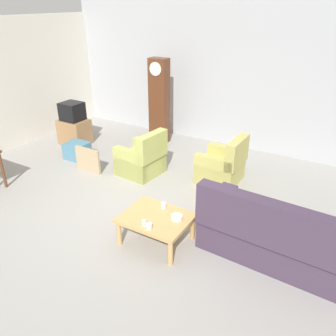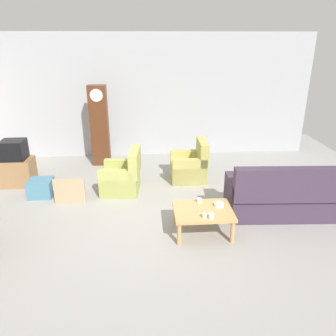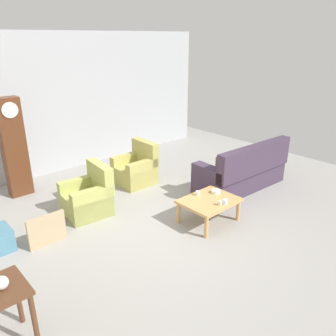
{
  "view_description": "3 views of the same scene",
  "coord_description": "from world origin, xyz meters",
  "views": [
    {
      "loc": [
        2.87,
        -3.96,
        3.19
      ],
      "look_at": [
        0.29,
        0.41,
        0.7
      ],
      "focal_mm": 36.87,
      "sensor_mm": 36.0,
      "label": 1
    },
    {
      "loc": [
        -0.25,
        -5.19,
        3.02
      ],
      "look_at": [
        0.16,
        0.54,
        0.74
      ],
      "focal_mm": 34.84,
      "sensor_mm": 36.0,
      "label": 2
    },
    {
      "loc": [
        -3.43,
        -3.98,
        3.08
      ],
      "look_at": [
        0.52,
        0.38,
        0.78
      ],
      "focal_mm": 36.26,
      "sensor_mm": 36.0,
      "label": 3
    }
  ],
  "objects": [
    {
      "name": "bowl_white_stacked",
      "position": [
        0.94,
        -0.45,
        0.46
      ],
      "size": [
        0.16,
        0.16,
        0.06
      ],
      "primitive_type": "cylinder",
      "color": "white",
      "rests_on": "coffee_table_wood"
    },
    {
      "name": "cup_cream_tall",
      "position": [
        0.63,
        -0.8,
        0.47
      ],
      "size": [
        0.07,
        0.07,
        0.08
      ],
      "primitive_type": "cylinder",
      "color": "beige",
      "rests_on": "coffee_table_wood"
    },
    {
      "name": "grandfather_clock",
      "position": [
        -1.39,
        2.84,
        1.01
      ],
      "size": [
        0.44,
        0.3,
        2.0
      ],
      "color": "#562D19",
      "rests_on": "ground_plane"
    },
    {
      "name": "coffee_table_wood",
      "position": [
        0.66,
        -0.54,
        0.37
      ],
      "size": [
        0.96,
        0.76,
        0.43
      ],
      "color": "tan",
      "rests_on": "ground_plane"
    },
    {
      "name": "tv_stand_cabinet",
      "position": [
        -3.08,
        1.67,
        0.3
      ],
      "size": [
        0.68,
        0.52,
        0.6
      ],
      "primitive_type": "cube",
      "color": "#997047",
      "rests_on": "ground_plane"
    },
    {
      "name": "cup_white_porcelain",
      "position": [
        0.63,
        -0.29,
        0.47
      ],
      "size": [
        0.08,
        0.08,
        0.08
      ],
      "primitive_type": "cylinder",
      "color": "white",
      "rests_on": "coffee_table_wood"
    },
    {
      "name": "armchair_olive_far",
      "position": [
        0.75,
        1.68,
        0.31
      ],
      "size": [
        0.8,
        0.77,
        0.92
      ],
      "color": "tan",
      "rests_on": "ground_plane"
    },
    {
      "name": "ground_plane",
      "position": [
        0.0,
        0.0,
        0.0
      ],
      "size": [
        10.4,
        10.4,
        0.0
      ],
      "primitive_type": "plane",
      "color": "#999691"
    },
    {
      "name": "garage_door_wall",
      "position": [
        0.0,
        3.6,
        1.6
      ],
      "size": [
        8.4,
        0.16,
        3.2
      ],
      "primitive_type": "cube",
      "color": "#ADAFB5",
      "rests_on": "ground_plane"
    },
    {
      "name": "cup_blue_rimmed",
      "position": [
        0.73,
        -0.83,
        0.47
      ],
      "size": [
        0.08,
        0.08,
        0.08
      ],
      "primitive_type": "cylinder",
      "color": "silver",
      "rests_on": "coffee_table_wood"
    },
    {
      "name": "framed_picture_leaning",
      "position": [
        -1.76,
        0.68,
        0.26
      ],
      "size": [
        0.6,
        0.05,
        0.51
      ],
      "primitive_type": "cube",
      "color": "tan",
      "rests_on": "ground_plane"
    },
    {
      "name": "armchair_olive_near",
      "position": [
        -0.76,
        1.15,
        0.31
      ],
      "size": [
        0.86,
        0.83,
        0.92
      ],
      "color": "tan",
      "rests_on": "ground_plane"
    },
    {
      "name": "storage_box_blue",
      "position": [
        -2.42,
        1.05,
        0.18
      ],
      "size": [
        0.47,
        0.44,
        0.35
      ],
      "primitive_type": "cube",
      "color": "teal",
      "rests_on": "ground_plane"
    },
    {
      "name": "couch_floral",
      "position": [
        2.27,
        -0.07,
        0.35
      ],
      "size": [
        2.14,
        0.98,
        1.04
      ],
      "color": "#423347",
      "rests_on": "ground_plane"
    },
    {
      "name": "tv_crt",
      "position": [
        -3.08,
        1.67,
        0.81
      ],
      "size": [
        0.48,
        0.44,
        0.42
      ],
      "primitive_type": "cube",
      "color": "black",
      "rests_on": "tv_stand_cabinet"
    }
  ]
}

